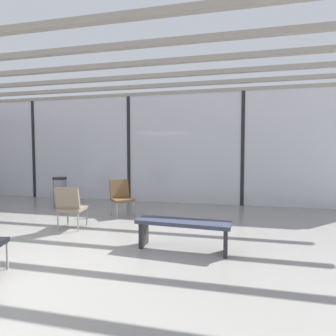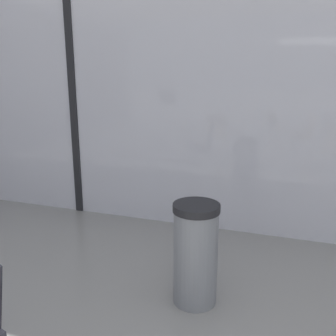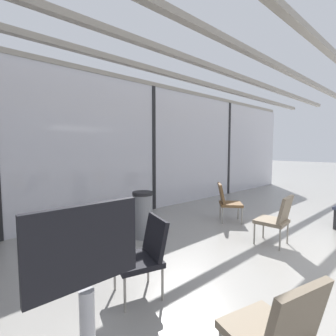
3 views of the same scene
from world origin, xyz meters
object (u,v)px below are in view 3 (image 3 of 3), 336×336
object	(u,v)px
lounge_chair_0	(227,200)
lounge_chair_4	(277,330)
lounge_chair_5	(277,217)
trash_bin	(143,214)
lounge_chair_1	(145,251)
parked_airplane	(68,144)

from	to	relation	value
lounge_chair_0	lounge_chair_4	world-z (taller)	same
lounge_chair_0	lounge_chair_5	xyz separation A→B (m)	(-0.52, -1.37, 0.00)
lounge_chair_0	lounge_chair_5	bearing A→B (deg)	-153.38
lounge_chair_0	trash_bin	size ratio (longest dim) A/B	1.01
lounge_chair_0	lounge_chair_1	distance (m)	3.17
lounge_chair_0	lounge_chair_5	distance (m)	1.46
lounge_chair_0	lounge_chair_4	xyz separation A→B (m)	(-3.07, -2.51, 0.00)
lounge_chair_4	lounge_chair_5	bearing A→B (deg)	-142.19
lounge_chair_4	lounge_chair_5	distance (m)	2.80
parked_airplane	lounge_chair_5	size ratio (longest dim) A/B	15.77
lounge_chair_0	lounge_chair_4	size ratio (longest dim) A/B	1.00
lounge_chair_0	trash_bin	distance (m)	2.07
lounge_chair_1	lounge_chair_0	bearing A→B (deg)	123.15
parked_airplane	trash_bin	bearing A→B (deg)	-98.03
parked_airplane	lounge_chair_0	world-z (taller)	parked_airplane
parked_airplane	lounge_chair_0	size ratio (longest dim) A/B	15.77
lounge_chair_5	lounge_chair_0	bearing A→B (deg)	-117.23
parked_airplane	lounge_chair_1	bearing A→B (deg)	-103.50
parked_airplane	lounge_chair_5	bearing A→B (deg)	-86.10
lounge_chair_5	lounge_chair_4	bearing A→B (deg)	17.54
lounge_chair_5	trash_bin	world-z (taller)	lounge_chair_5
lounge_chair_0	lounge_chair_1	xyz separation A→B (m)	(-3.01, -0.99, 0.00)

